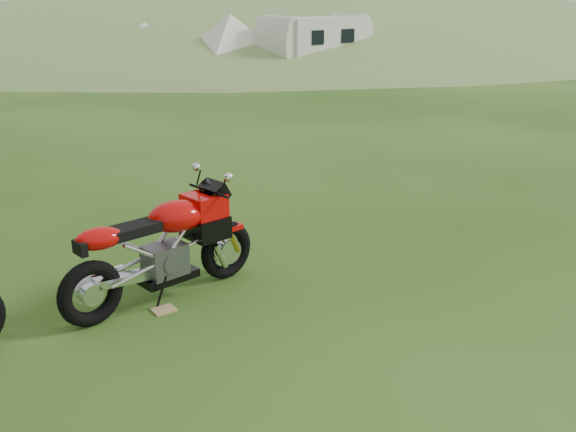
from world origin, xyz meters
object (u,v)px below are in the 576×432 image
tent_right (231,45)px  plywood_board (164,310)px  tent_mid (146,45)px  caravan (315,46)px  sport_motorcycle (162,241)px

tent_right → plywood_board: bearing=-120.3°
plywood_board → tent_mid: size_ratio=0.09×
tent_mid → caravan: (5.45, -4.94, 0.04)m
sport_motorcycle → caravan: 20.74m
tent_mid → sport_motorcycle: bearing=-86.0°
sport_motorcycle → caravan: size_ratio=0.44×
sport_motorcycle → tent_mid: tent_mid is taller
plywood_board → tent_right: size_ratio=0.08×
tent_mid → tent_right: 4.24m
sport_motorcycle → tent_right: bearing=49.5°
plywood_board → caravan: bearing=53.7°
sport_motorcycle → tent_mid: (6.88, 21.61, 0.48)m
caravan → tent_mid: bearing=124.4°
tent_right → tent_mid: bearing=120.9°
plywood_board → caravan: size_ratio=0.04×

